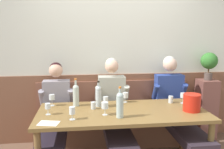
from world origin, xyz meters
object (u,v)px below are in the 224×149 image
object	(u,v)px
dining_table	(122,117)
wine_glass_left_end	(48,107)
wine_bottle_green_tall	(98,95)
wine_glass_center_front	(125,96)
wine_glass_center_rear	(105,106)
wine_glass_right_end	(72,111)
water_tumbler_right	(93,105)
person_left_seat	(115,112)
ice_bucket	(192,103)
wine_glass_mid_left	(106,100)
wall_bench	(115,126)
wine_glass_by_bottle	(52,98)
potted_plant	(209,62)
wine_glass_near_bucket	(183,96)
water_tumbler_left	(171,99)
person_right_seat	(178,109)
wine_bottle_clear_water	(120,104)
wine_bottle_amber_mid	(76,94)
person_center_right_seat	(55,117)

from	to	relation	value
dining_table	wine_glass_left_end	bearing A→B (deg)	-177.91
wine_bottle_green_tall	wine_glass_left_end	distance (m)	0.64
wine_glass_center_front	wine_glass_center_rear	bearing A→B (deg)	-123.91
wine_glass_right_end	wine_bottle_green_tall	bearing A→B (deg)	54.63
dining_table	water_tumbler_right	distance (m)	0.38
person_left_seat	ice_bucket	size ratio (longest dim) A/B	6.38
dining_table	wine_glass_mid_left	xyz separation A→B (m)	(-0.18, 0.17, 0.17)
wall_bench	wine_glass_center_front	distance (m)	0.66
wine_glass_by_bottle	potted_plant	xyz separation A→B (m)	(2.32, 0.41, 0.37)
wine_glass_near_bucket	potted_plant	xyz separation A→B (m)	(0.61, 0.51, 0.37)
wine_glass_by_bottle	wine_bottle_green_tall	bearing A→B (deg)	-9.73
wine_glass_mid_left	water_tumbler_left	size ratio (longest dim) A/B	1.44
wine_glass_left_end	potted_plant	size ratio (longest dim) A/B	0.31
wine_glass_left_end	potted_plant	bearing A→B (deg)	18.08
wine_glass_center_rear	water_tumbler_right	xyz separation A→B (m)	(-0.12, 0.24, -0.06)
wine_glass_center_front	potted_plant	world-z (taller)	potted_plant
wine_glass_by_bottle	person_right_seat	bearing A→B (deg)	-0.17
wine_glass_right_end	water_tumbler_right	bearing A→B (deg)	54.91
wine_bottle_clear_water	wine_glass_left_end	bearing A→B (deg)	166.44
person_left_seat	wine_glass_left_end	world-z (taller)	person_left_seat
wine_bottle_green_tall	wine_glass_by_bottle	xyz separation A→B (m)	(-0.59, 0.10, -0.04)
wine_glass_by_bottle	wine_glass_center_rear	size ratio (longest dim) A/B	0.97
wine_glass_near_bucket	wine_glass_center_front	world-z (taller)	wine_glass_near_bucket
dining_table	wine_bottle_amber_mid	world-z (taller)	wine_bottle_amber_mid
ice_bucket	potted_plant	size ratio (longest dim) A/B	0.48
person_right_seat	wine_bottle_clear_water	size ratio (longest dim) A/B	3.80
wine_glass_right_end	wine_glass_center_front	bearing A→B (deg)	40.53
dining_table	wine_bottle_amber_mid	xyz separation A→B (m)	(-0.55, 0.27, 0.23)
wine_glass_mid_left	person_right_seat	bearing A→B (deg)	7.78
person_right_seat	water_tumbler_left	xyz separation A→B (m)	(-0.12, -0.05, 0.16)
person_left_seat	wine_glass_by_bottle	bearing A→B (deg)	-179.81
wine_bottle_clear_water	wine_glass_center_rear	xyz separation A→B (m)	(-0.16, 0.10, -0.05)
dining_table	wine_glass_right_end	size ratio (longest dim) A/B	14.10
wall_bench	wine_glass_right_end	bearing A→B (deg)	-122.45
person_center_right_seat	person_right_seat	world-z (taller)	person_right_seat
wine_bottle_clear_water	wine_glass_left_end	world-z (taller)	wine_bottle_clear_water
wine_glass_by_bottle	wine_glass_left_end	world-z (taller)	wine_glass_by_bottle
person_left_seat	wine_bottle_clear_water	xyz separation A→B (m)	(-0.02, -0.54, 0.27)
wine_bottle_green_tall	potted_plant	distance (m)	1.83
wine_glass_left_end	wine_bottle_amber_mid	bearing A→B (deg)	44.12
person_center_right_seat	wine_glass_center_front	bearing A→B (deg)	3.79
person_center_right_seat	wine_glass_left_end	world-z (taller)	person_center_right_seat
dining_table	person_center_right_seat	bearing A→B (deg)	160.57
wine_glass_center_rear	person_left_seat	bearing A→B (deg)	68.30
dining_table	wine_glass_center_rear	size ratio (longest dim) A/B	13.42
wine_bottle_clear_water	wine_glass_near_bucket	bearing A→B (deg)	25.75
wine_glass_right_end	water_tumbler_left	xyz separation A→B (m)	(1.28, 0.48, -0.05)
wine_glass_center_front	wine_bottle_clear_water	bearing A→B (deg)	-105.89
dining_table	wine_glass_near_bucket	size ratio (longest dim) A/B	14.29
water_tumbler_left	person_right_seat	bearing A→B (deg)	23.78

